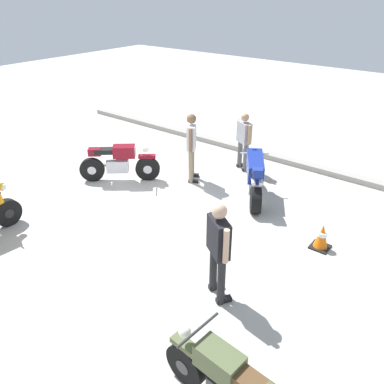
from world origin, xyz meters
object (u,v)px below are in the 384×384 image
at_px(person_in_gray_shirt, 244,139).
at_px(person_in_white_shirt, 192,143).
at_px(motorcycle_maroon_cruiser, 119,162).
at_px(motorcycle_blue_sportbike, 255,175).
at_px(person_in_black_shirt, 218,246).
at_px(traffic_cone, 322,236).

height_order(person_in_gray_shirt, person_in_white_shirt, person_in_white_shirt).
height_order(motorcycle_maroon_cruiser, motorcycle_blue_sportbike, motorcycle_blue_sportbike).
bearing_deg(person_in_gray_shirt, person_in_white_shirt, -177.71).
height_order(motorcycle_blue_sportbike, person_in_gray_shirt, person_in_gray_shirt).
height_order(motorcycle_maroon_cruiser, person_in_black_shirt, person_in_black_shirt).
height_order(person_in_black_shirt, person_in_white_shirt, person_in_white_shirt).
bearing_deg(person_in_white_shirt, traffic_cone, -46.58).
bearing_deg(person_in_gray_shirt, traffic_cone, -96.50).
xyz_separation_m(motorcycle_blue_sportbike, person_in_white_shirt, (-1.80, -0.13, 0.44)).
bearing_deg(person_in_black_shirt, person_in_gray_shirt, 60.52).
distance_m(person_in_black_shirt, traffic_cone, 2.63).
height_order(motorcycle_maroon_cruiser, traffic_cone, motorcycle_maroon_cruiser).
bearing_deg(person_in_white_shirt, motorcycle_blue_sportbike, -30.09).
relative_size(motorcycle_blue_sportbike, person_in_black_shirt, 0.98).
bearing_deg(person_in_gray_shirt, person_in_black_shirt, -124.27).
bearing_deg(motorcycle_maroon_cruiser, traffic_cone, -36.65).
relative_size(motorcycle_maroon_cruiser, traffic_cone, 3.15).
distance_m(motorcycle_maroon_cruiser, person_in_gray_shirt, 3.41).
bearing_deg(traffic_cone, person_in_white_shirt, 167.63).
bearing_deg(person_in_white_shirt, person_in_black_shirt, -80.79).
distance_m(motorcycle_blue_sportbike, person_in_white_shirt, 1.86).
bearing_deg(motorcycle_blue_sportbike, motorcycle_maroon_cruiser, 78.45).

